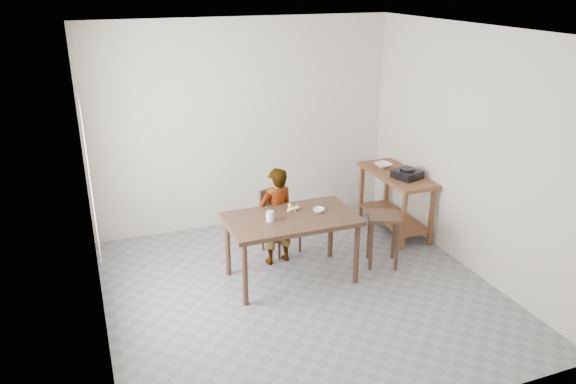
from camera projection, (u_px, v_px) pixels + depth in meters
name	position (u px, v px, depth m)	size (l,w,h in m)	color
floor	(301.00, 293.00, 6.02)	(4.00, 4.00, 0.04)	slate
ceiling	(304.00, 28.00, 5.02)	(4.00, 4.00, 0.04)	white
wall_back	(243.00, 125.00, 7.28)	(4.00, 0.04, 2.70)	beige
wall_front	(417.00, 266.00, 3.76)	(4.00, 0.04, 2.70)	beige
wall_left	(87.00, 200.00, 4.85)	(0.04, 4.00, 2.70)	beige
wall_right	(471.00, 151.00, 6.20)	(0.04, 4.00, 2.70)	beige
window_pane	(89.00, 176.00, 4.98)	(0.02, 1.10, 1.30)	white
dining_table	(291.00, 248.00, 6.14)	(1.40, 0.80, 0.75)	#40291C
prep_counter	(395.00, 202.00, 7.31)	(0.50, 1.20, 0.80)	brown
child	(276.00, 216.00, 6.43)	(0.43, 0.28, 1.17)	white
dining_chair	(281.00, 222.00, 6.76)	(0.38, 0.38, 0.78)	#40291C
stool	(383.00, 240.00, 6.48)	(0.35, 0.35, 0.63)	#40291C
glass_tumbler	(270.00, 216.00, 5.89)	(0.08, 0.08, 0.10)	silver
small_bowl	(319.00, 210.00, 6.12)	(0.13, 0.13, 0.04)	white
banana	(293.00, 208.00, 6.15)	(0.16, 0.11, 0.06)	#DFCB49
serving_bowl	(383.00, 165.00, 7.38)	(0.22, 0.22, 0.05)	white
gas_burner	(407.00, 174.00, 6.98)	(0.30, 0.30, 0.10)	black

